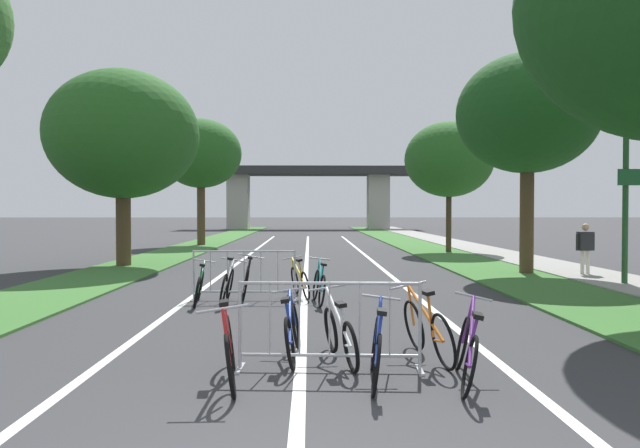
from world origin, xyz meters
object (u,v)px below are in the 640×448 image
Objects in this scene: tree_right_pine_near at (528,114)px; bicycle_green_9 at (199,287)px; bicycle_teal_7 at (319,286)px; tree_left_maple_mid at (123,135)px; bicycle_purple_8 at (467,350)px; bicycle_blue_10 at (292,331)px; bicycle_red_4 at (230,350)px; lamppost_with_sign at (626,162)px; bicycle_white_2 at (340,335)px; tree_left_oak_near at (201,154)px; crowd_barrier_second at (244,276)px; tree_right_pine_far at (449,160)px; bicycle_blue_0 at (376,349)px; bicycle_orange_6 at (427,330)px; bicycle_black_5 at (246,280)px; crowd_barrier_nearest at (329,327)px; bicycle_yellow_1 at (300,281)px; pedestrian_pushing_bike at (585,244)px; bicycle_silver_3 at (227,285)px.

tree_right_pine_near is 11.02m from bicycle_green_9.
tree_right_pine_near is 9.27m from bicycle_teal_7.
bicycle_teal_7 is at bearing -51.35° from tree_left_maple_mid.
bicycle_blue_10 is at bearing 160.50° from bicycle_purple_8.
bicycle_red_4 is 1.23m from bicycle_blue_10.
lamppost_with_sign reaches higher than bicycle_white_2.
crowd_barrier_second is at bearing -77.19° from tree_left_oak_near.
tree_right_pine_far reaches higher than bicycle_blue_0.
bicycle_green_9 is (-3.70, 4.57, -0.04)m from bicycle_orange_6.
tree_right_pine_near reaches higher than tree_right_pine_far.
bicycle_red_4 is at bearing 88.45° from bicycle_black_5.
tree_right_pine_near is 12.61m from bicycle_blue_10.
tree_left_maple_mid is 1.13× the size of tree_right_pine_far.
bicycle_orange_6 is (-4.89, -9.93, -4.31)m from tree_right_pine_near.
bicycle_black_5 is (-1.60, 5.89, -0.15)m from crowd_barrier_nearest.
bicycle_yellow_1 is at bearing 97.65° from bicycle_orange_6.
bicycle_white_2 is at bearing -93.82° from bicycle_teal_7.
bicycle_yellow_1 is at bearing -145.83° from tree_right_pine_near.
tree_right_pine_far is at bearing -24.65° from tree_left_oak_near.
tree_right_pine_far is at bearing 26.97° from tree_left_maple_mid.
crowd_barrier_second is (4.38, -19.27, -4.35)m from tree_left_oak_near.
bicycle_purple_8 is (1.92, -6.49, 0.01)m from bicycle_yellow_1.
tree_right_pine_far reaches higher than crowd_barrier_second.
pedestrian_pushing_bike is (9.18, 4.26, 0.40)m from crowd_barrier_second.
tree_left_maple_mid is 4.03× the size of bicycle_teal_7.
bicycle_teal_7 is (5.95, -19.76, -4.50)m from tree_left_oak_near.
tree_left_oak_near is 18.81m from tree_right_pine_near.
bicycle_black_5 reaches higher than bicycle_purple_8.
bicycle_teal_7 is at bearing 90.46° from crowd_barrier_nearest.
bicycle_yellow_1 is (-8.02, -1.70, -2.73)m from lamppost_with_sign.
bicycle_blue_0 is 0.97× the size of bicycle_orange_6.
lamppost_with_sign is 2.36× the size of crowd_barrier_nearest.
tree_right_pine_near is 11.87m from bicycle_orange_6.
bicycle_purple_8 is (-4.46, -19.88, -3.75)m from tree_right_pine_far.
tree_right_pine_far is (-0.21, 8.92, -0.57)m from tree_right_pine_near.
lamppost_with_sign is 3.05m from pedestrian_pushing_bike.
bicycle_blue_10 is (-8.03, -7.07, -2.73)m from lamppost_with_sign.
bicycle_yellow_1 is (-6.37, -13.38, -3.77)m from tree_right_pine_far.
bicycle_green_9 is 11.11m from pedestrian_pushing_bike.
tree_left_oak_near reaches higher than tree_right_pine_near.
tree_left_oak_near is 4.08× the size of bicycle_black_5.
bicycle_white_2 is (0.59, -5.54, -0.01)m from bicycle_yellow_1.
bicycle_blue_10 is at bearing 137.03° from bicycle_blue_0.
tree_left_oak_near is 13.13m from tree_right_pine_far.
bicycle_orange_6 is (3.15, -4.61, 0.01)m from bicycle_silver_3.
bicycle_yellow_1 is at bearing 85.25° from bicycle_white_2.
bicycle_red_4 reaches higher than bicycle_white_2.
crowd_barrier_nearest is 0.73m from bicycle_blue_10.
pedestrian_pushing_bike is (7.44, 9.38, 0.57)m from bicycle_white_2.
crowd_barrier_nearest is at bearing 139.32° from bicycle_blue_0.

